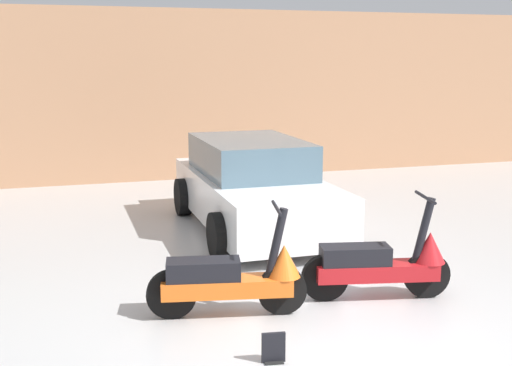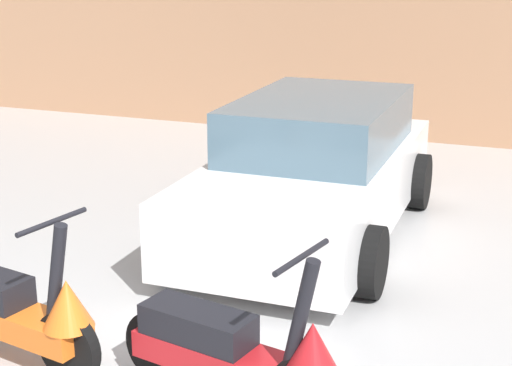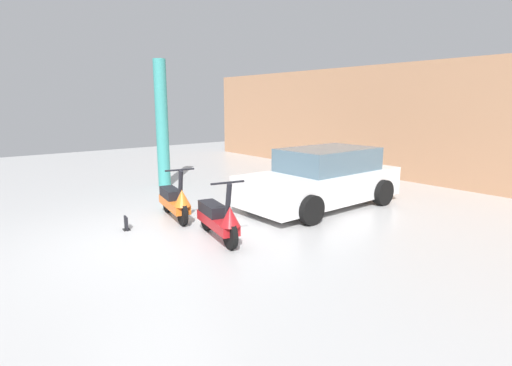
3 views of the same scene
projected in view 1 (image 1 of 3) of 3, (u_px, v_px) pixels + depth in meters
The scene contains 6 objects.
ground_plane at pixel (347, 341), 5.78m from camera, with size 28.00×28.00×0.00m, color #B2B2B2.
wall_back at pixel (180, 95), 13.22m from camera, with size 19.60×0.12×3.50m, color tan.
scooter_front_left at pixel (234, 278), 6.27m from camera, with size 1.56×0.64×1.10m.
scooter_front_right at pixel (383, 263), 6.72m from camera, with size 1.57×0.66×1.11m.
car_rear_left at pixel (253, 187), 9.50m from camera, with size 1.91×3.91×1.32m.
placard_near_left_scooter at pixel (273, 349), 5.36m from camera, with size 0.20×0.14×0.26m.
Camera 1 is at (-2.35, -4.93, 2.50)m, focal length 45.00 mm.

